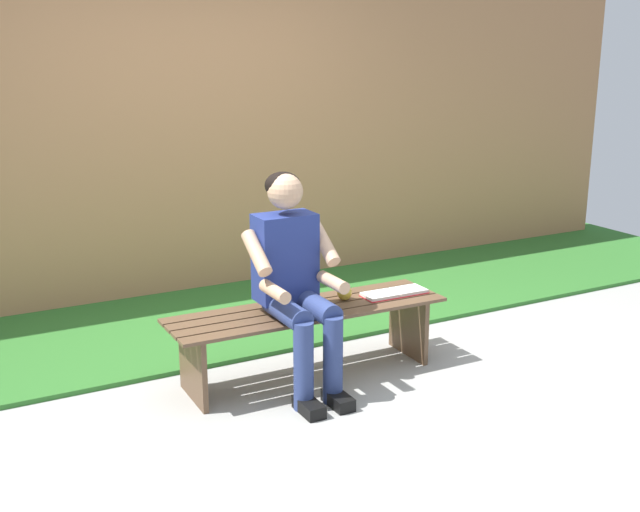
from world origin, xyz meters
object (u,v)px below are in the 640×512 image
bench_near (308,324)px  apple (344,293)px  person_seated (294,275)px  book_open (394,293)px

bench_near → apple: 0.30m
person_seated → apple: bearing=-162.4°
bench_near → apple: bearing=-174.1°
bench_near → apple: size_ratio=18.53×
apple → person_seated: bearing=17.6°
bench_near → apple: apple is taller
apple → book_open: bearing=169.7°
apple → book_open: (-0.32, 0.06, -0.03)m
bench_near → person_seated: bearing=36.4°
person_seated → apple: (-0.40, -0.13, -0.20)m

